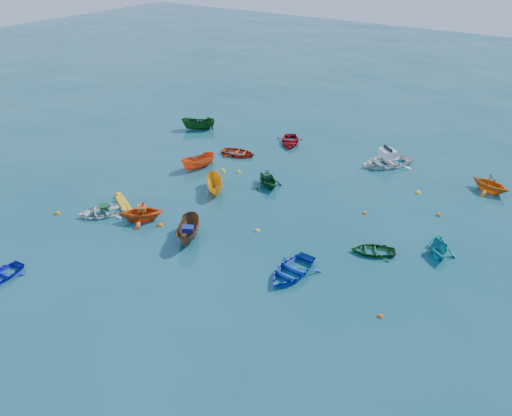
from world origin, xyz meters
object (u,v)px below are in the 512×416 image
Objects in this scene: dinghy_white_near at (104,214)px; dinghy_blue_se at (291,274)px; dinghy_blue_sw at (1,278)px; kayak_yellow at (126,209)px; motorboat_white at (386,165)px.

dinghy_white_near is 0.90× the size of dinghy_blue_se.
dinghy_white_near is at bearing 90.93° from dinghy_blue_sw.
dinghy_white_near is 0.81× the size of kayak_yellow.
motorboat_white is at bearing 90.78° from dinghy_white_near.
dinghy_white_near is 13.98m from dinghy_blue_se.
dinghy_blue_sw is 0.63× the size of motorboat_white.
kayak_yellow is 0.92× the size of motorboat_white.
motorboat_white reaches higher than kayak_yellow.
dinghy_blue_sw is at bearing -48.50° from dinghy_white_near.
motorboat_white reaches higher than dinghy_blue_se.
dinghy_white_near reaches higher than kayak_yellow.
dinghy_white_near is 1.51m from kayak_yellow.
dinghy_blue_se is 13.15m from kayak_yellow.
dinghy_blue_sw reaches higher than kayak_yellow.
dinghy_white_near is at bearing -86.82° from motorboat_white.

